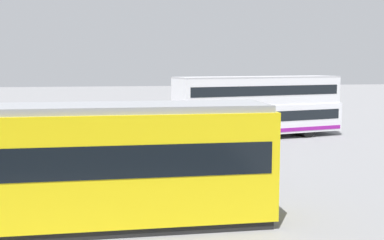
{
  "coord_description": "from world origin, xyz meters",
  "views": [
    {
      "loc": [
        3.92,
        26.51,
        4.69
      ],
      "look_at": [
        0.02,
        4.2,
        2.07
      ],
      "focal_mm": 44.68,
      "sensor_mm": 36.0,
      "label": 1
    }
  ],
  "objects_px": {
    "tram_yellow": "(64,164)",
    "info_sign": "(27,134)",
    "double_decker_bus": "(258,107)",
    "pedestrian_near_railing": "(78,148)"
  },
  "relations": [
    {
      "from": "tram_yellow",
      "to": "info_sign",
      "type": "xyz_separation_m",
      "value": [
        2.24,
        -7.58,
        -0.14
      ]
    },
    {
      "from": "double_decker_bus",
      "to": "tram_yellow",
      "type": "xyz_separation_m",
      "value": [
        10.74,
        15.44,
        -0.17
      ]
    },
    {
      "from": "tram_yellow",
      "to": "pedestrian_near_railing",
      "type": "height_order",
      "value": "tram_yellow"
    },
    {
      "from": "info_sign",
      "to": "double_decker_bus",
      "type": "bearing_deg",
      "value": -148.77
    },
    {
      "from": "tram_yellow",
      "to": "pedestrian_near_railing",
      "type": "bearing_deg",
      "value": -89.31
    },
    {
      "from": "tram_yellow",
      "to": "double_decker_bus",
      "type": "bearing_deg",
      "value": -124.81
    },
    {
      "from": "double_decker_bus",
      "to": "info_sign",
      "type": "relative_size",
      "value": 4.6
    },
    {
      "from": "double_decker_bus",
      "to": "info_sign",
      "type": "distance_m",
      "value": 15.17
    },
    {
      "from": "pedestrian_near_railing",
      "to": "double_decker_bus",
      "type": "bearing_deg",
      "value": -144.54
    },
    {
      "from": "double_decker_bus",
      "to": "tram_yellow",
      "type": "distance_m",
      "value": 18.81
    }
  ]
}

